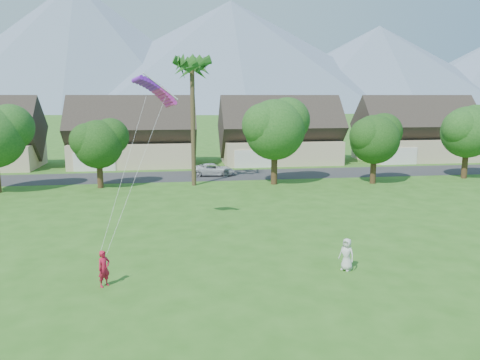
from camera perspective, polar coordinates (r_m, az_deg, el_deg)
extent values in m
plane|color=#2D6019|center=(19.75, 4.23, -16.18)|extent=(500.00, 500.00, 0.00)
cube|color=#2D2D30|center=(52.16, -3.69, 0.55)|extent=(90.00, 7.00, 0.01)
imported|color=#B91532|center=(22.98, -16.26, -10.32)|extent=(0.74, 0.74, 1.73)
imported|color=silver|center=(24.65, 12.87, -8.83)|extent=(0.93, 0.96, 1.67)
imported|color=silver|center=(52.08, -3.27, 1.28)|extent=(4.96, 2.64, 1.33)
cone|color=slate|center=(283.16, -19.09, 15.04)|extent=(190.00, 190.00, 70.00)
cone|color=slate|center=(280.21, -1.11, 14.81)|extent=(240.00, 240.00, 62.00)
cone|color=slate|center=(304.10, 16.43, 12.92)|extent=(200.00, 200.00, 50.00)
cube|color=beige|center=(60.92, -12.85, 3.14)|extent=(15.00, 8.00, 3.00)
cube|color=#382D28|center=(60.62, -12.97, 6.22)|extent=(15.75, 8.15, 8.15)
cube|color=silver|center=(57.49, -17.33, 2.12)|extent=(4.80, 0.12, 2.20)
cube|color=beige|center=(62.27, 4.88, 3.51)|extent=(15.00, 8.00, 3.00)
cube|color=#382D28|center=(61.97, 4.93, 6.53)|extent=(15.75, 8.15, 8.15)
cube|color=silver|center=(57.54, 1.69, 2.59)|extent=(4.80, 0.12, 2.20)
cube|color=beige|center=(69.02, 20.48, 3.56)|extent=(15.00, 8.00, 3.00)
cube|color=#382D28|center=(68.75, 20.65, 6.28)|extent=(15.75, 8.15, 8.15)
cube|color=silver|center=(63.55, 18.85, 2.77)|extent=(4.80, 0.12, 2.20)
cylinder|color=#47301C|center=(46.96, -16.68, 0.39)|extent=(0.56, 0.56, 2.18)
sphere|color=#214916|center=(46.55, -16.88, 4.19)|extent=(4.62, 4.62, 4.62)
cylinder|color=#47301C|center=(46.91, 4.19, 1.19)|extent=(0.62, 0.62, 2.82)
sphere|color=#214916|center=(46.45, 4.25, 6.13)|extent=(5.98, 5.98, 5.98)
cylinder|color=#47301C|center=(49.11, 15.92, 0.93)|extent=(0.58, 0.58, 2.30)
sphere|color=#214916|center=(48.71, 16.11, 4.77)|extent=(4.90, 4.90, 4.90)
cylinder|color=#47301C|center=(55.70, 25.70, 1.50)|extent=(0.60, 0.60, 2.56)
sphere|color=#214916|center=(55.33, 26.00, 5.27)|extent=(5.44, 5.44, 5.44)
cylinder|color=#4C3D26|center=(45.89, -5.75, 6.73)|extent=(0.44, 0.44, 12.00)
sphere|color=#286021|center=(45.94, -5.90, 14.60)|extent=(3.00, 3.00, 3.00)
cube|color=purple|center=(29.91, -11.58, 10.85)|extent=(1.73, 1.53, 0.50)
cube|color=#D828A6|center=(29.86, -8.79, 10.94)|extent=(1.73, 1.53, 0.50)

